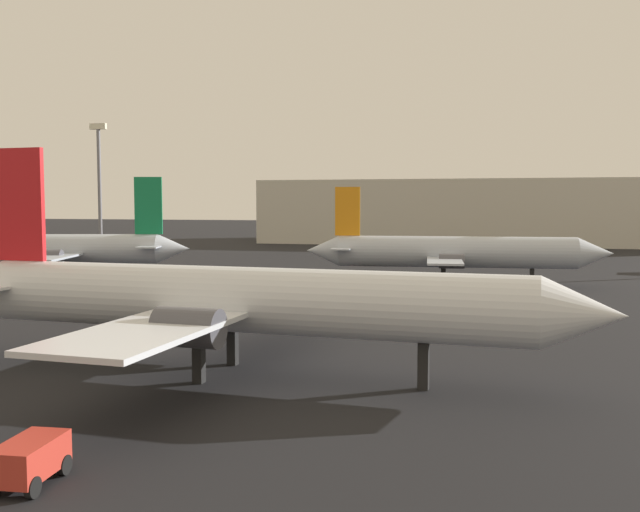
{
  "coord_description": "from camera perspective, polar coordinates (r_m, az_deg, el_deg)",
  "views": [
    {
      "loc": [
        3.43,
        -7.01,
        8.1
      ],
      "look_at": [
        -7.9,
        37.07,
        4.64
      ],
      "focal_mm": 39.5,
      "sensor_mm": 36.0,
      "label": 1
    }
  ],
  "objects": [
    {
      "name": "airplane_on_taxiway",
      "position": [
        33.17,
        -6.9,
        -3.5
      ],
      "size": [
        33.42,
        22.81,
        10.88
      ],
      "rotation": [
        0.0,
        0.0,
        -0.05
      ],
      "color": "silver",
      "rests_on": "ground_plane"
    },
    {
      "name": "airplane_distant",
      "position": [
        77.62,
        -20.26,
        0.56
      ],
      "size": [
        27.11,
        20.66,
        10.74
      ],
      "rotation": [
        0.0,
        0.0,
        3.41
      ],
      "color": "#B2BCCC",
      "rests_on": "ground_plane"
    },
    {
      "name": "airplane_far_left",
      "position": [
        70.37,
        10.74,
        0.32
      ],
      "size": [
        29.86,
        19.03,
        9.68
      ],
      "rotation": [
        0.0,
        0.0,
        0.1
      ],
      "color": "#B2BCCC",
      "rests_on": "ground_plane"
    },
    {
      "name": "baggage_cart",
      "position": [
        22.6,
        -22.45,
        -14.96
      ],
      "size": [
        1.58,
        2.51,
        1.3
      ],
      "rotation": [
        0.0,
        0.0,
        4.81
      ],
      "color": "red",
      "rests_on": "ground_plane"
    },
    {
      "name": "light_mast_left",
      "position": [
        101.42,
        -17.44,
        5.61
      ],
      "size": [
        2.4,
        0.5,
        18.86
      ],
      "color": "slate",
      "rests_on": "ground_plane"
    },
    {
      "name": "terminal_building",
      "position": [
        145.91,
        14.32,
        3.49
      ],
      "size": [
        93.24,
        27.98,
        12.51
      ],
      "primitive_type": "cube",
      "color": "beige",
      "rests_on": "ground_plane"
    }
  ]
}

